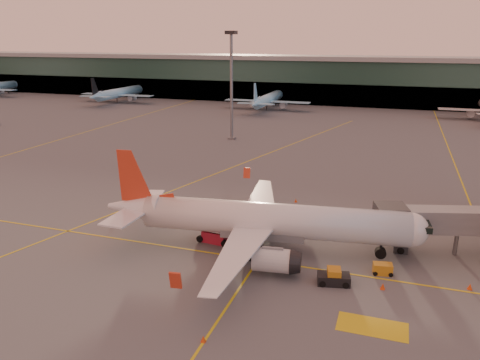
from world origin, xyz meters
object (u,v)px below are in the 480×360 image
(gpu_cart, at_px, (383,269))
(pushback_tug, at_px, (334,278))
(main_airplane, at_px, (262,221))
(catering_truck, at_px, (215,223))

(gpu_cart, distance_m, pushback_tug, 5.94)
(main_airplane, xyz_separation_m, catering_truck, (-6.17, 0.63, -1.29))
(pushback_tug, bearing_deg, gpu_cart, 27.00)
(main_airplane, height_order, gpu_cart, main_airplane)
(catering_truck, height_order, pushback_tug, catering_truck)
(main_airplane, xyz_separation_m, gpu_cart, (13.78, -1.58, -3.11))
(gpu_cart, bearing_deg, main_airplane, 163.17)
(catering_truck, distance_m, pushback_tug, 16.55)
(catering_truck, distance_m, gpu_cart, 20.16)
(pushback_tug, bearing_deg, main_airplane, 137.67)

